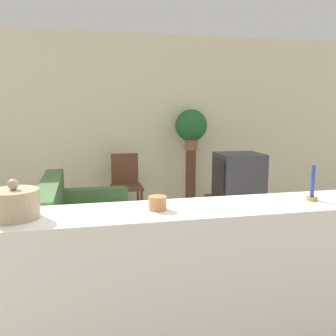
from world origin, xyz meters
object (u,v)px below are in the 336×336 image
object	(u,v)px
potted_plant	(191,126)
wooden_chair	(126,182)
decorative_bowl	(14,204)
television	(238,176)
couch	(85,232)

from	to	relation	value
potted_plant	wooden_chair	bearing A→B (deg)	-166.62
wooden_chair	decorative_bowl	world-z (taller)	decorative_bowl
television	wooden_chair	size ratio (longest dim) A/B	0.64
wooden_chair	potted_plant	world-z (taller)	potted_plant
couch	television	world-z (taller)	television
potted_plant	decorative_bowl	world-z (taller)	potted_plant
couch	wooden_chair	bearing A→B (deg)	67.52
wooden_chair	decorative_bowl	bearing A→B (deg)	-105.24
television	wooden_chair	xyz separation A→B (m)	(-1.36, 0.92, -0.20)
wooden_chair	couch	bearing A→B (deg)	-112.48
decorative_bowl	television	bearing A→B (deg)	47.47
wooden_chair	potted_plant	size ratio (longest dim) A/B	1.43
television	potted_plant	size ratio (longest dim) A/B	0.91
potted_plant	couch	bearing A→B (deg)	-134.16
couch	decorative_bowl	bearing A→B (deg)	-99.49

